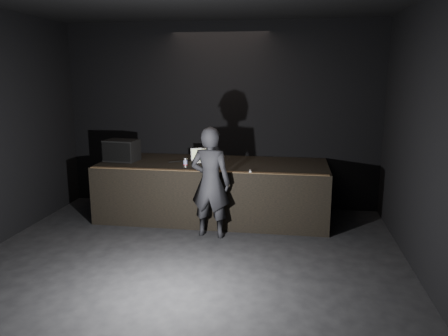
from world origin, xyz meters
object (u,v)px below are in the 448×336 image
Objects in this scene: stage_monitor at (122,150)px; laptop at (200,158)px; person at (210,182)px; stage_riser at (214,190)px; beer_can at (185,162)px.

stage_monitor is 1.49× the size of laptop.
laptop is 0.23× the size of person.
stage_monitor is at bearing 165.03° from laptop.
person is at bearing -82.48° from stage_riser.
stage_riser is at bearing -74.54° from person.
beer_can is at bearing -132.35° from stage_riser.
person reaches higher than stage_riser.
person reaches higher than laptop.
beer_can is at bearing -127.21° from laptop.
stage_riser is 25.39× the size of beer_can.
beer_can is (-0.40, -0.44, 0.58)m from stage_riser.
stage_riser is 9.77× the size of laptop.
laptop is at bearing 155.58° from stage_riser.
stage_riser is 2.28× the size of person.
beer_can is 0.09× the size of person.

